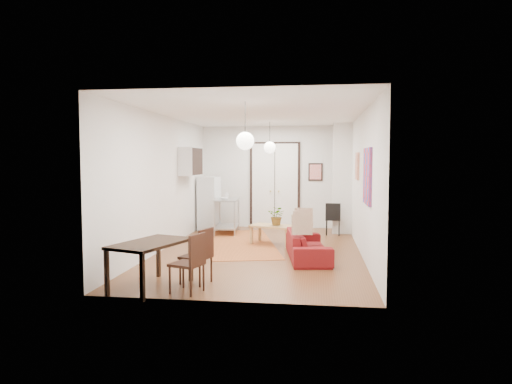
# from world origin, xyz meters

# --- Properties ---
(floor) EXTENTS (7.00, 7.00, 0.00)m
(floor) POSITION_xyz_m (0.00, 0.00, 0.00)
(floor) COLOR brown
(floor) RESTS_ON ground
(ceiling) EXTENTS (4.20, 7.00, 0.02)m
(ceiling) POSITION_xyz_m (0.00, 0.00, 2.90)
(ceiling) COLOR white
(ceiling) RESTS_ON wall_back
(wall_back) EXTENTS (4.20, 0.02, 2.90)m
(wall_back) POSITION_xyz_m (0.00, 3.50, 1.45)
(wall_back) COLOR silver
(wall_back) RESTS_ON floor
(wall_front) EXTENTS (4.20, 0.02, 2.90)m
(wall_front) POSITION_xyz_m (0.00, -3.50, 1.45)
(wall_front) COLOR silver
(wall_front) RESTS_ON floor
(wall_left) EXTENTS (0.02, 7.00, 2.90)m
(wall_left) POSITION_xyz_m (-2.10, 0.00, 1.45)
(wall_left) COLOR silver
(wall_left) RESTS_ON floor
(wall_right) EXTENTS (0.02, 7.00, 2.90)m
(wall_right) POSITION_xyz_m (2.10, 0.00, 1.45)
(wall_right) COLOR silver
(wall_right) RESTS_ON floor
(double_doors) EXTENTS (1.44, 0.06, 2.50)m
(double_doors) POSITION_xyz_m (0.00, 3.46, 1.20)
(double_doors) COLOR white
(double_doors) RESTS_ON wall_back
(stub_partition) EXTENTS (0.50, 0.10, 2.90)m
(stub_partition) POSITION_xyz_m (1.85, 2.55, 1.45)
(stub_partition) COLOR silver
(stub_partition) RESTS_ON floor
(wall_cabinet) EXTENTS (0.35, 1.00, 0.70)m
(wall_cabinet) POSITION_xyz_m (-1.92, 1.50, 1.90)
(wall_cabinet) COLOR silver
(wall_cabinet) RESTS_ON wall_left
(painting_popart) EXTENTS (0.05, 1.00, 1.00)m
(painting_popart) POSITION_xyz_m (2.08, -1.25, 1.65)
(painting_popart) COLOR red
(painting_popart) RESTS_ON wall_right
(painting_abstract) EXTENTS (0.05, 0.50, 0.60)m
(painting_abstract) POSITION_xyz_m (2.08, 0.80, 1.80)
(painting_abstract) COLOR beige
(painting_abstract) RESTS_ON wall_right
(poster_back) EXTENTS (0.40, 0.03, 0.50)m
(poster_back) POSITION_xyz_m (1.15, 3.47, 1.60)
(poster_back) COLOR red
(poster_back) RESTS_ON wall_back
(print_left) EXTENTS (0.03, 0.44, 0.54)m
(print_left) POSITION_xyz_m (-2.07, 2.00, 1.95)
(print_left) COLOR #A06E43
(print_left) RESTS_ON wall_left
(pendant_back) EXTENTS (0.30, 0.30, 0.80)m
(pendant_back) POSITION_xyz_m (0.00, 2.00, 2.25)
(pendant_back) COLOR white
(pendant_back) RESTS_ON ceiling
(pendant_front) EXTENTS (0.30, 0.30, 0.80)m
(pendant_front) POSITION_xyz_m (0.00, -2.00, 2.25)
(pendant_front) COLOR white
(pendant_front) RESTS_ON ceiling
(kilim_rug) EXTENTS (2.25, 4.00, 0.01)m
(kilim_rug) POSITION_xyz_m (-0.53, 0.86, 0.00)
(kilim_rug) COLOR #B35C2C
(kilim_rug) RESTS_ON floor
(sofa) EXTENTS (0.97, 1.93, 0.54)m
(sofa) POSITION_xyz_m (1.02, -0.64, 0.27)
(sofa) COLOR maroon
(sofa) RESTS_ON floor
(coffee_table) EXTENTS (1.12, 0.85, 0.44)m
(coffee_table) POSITION_xyz_m (0.19, 0.84, 0.38)
(coffee_table) COLOR #A5794E
(coffee_table) RESTS_ON floor
(potted_plant) EXTENTS (0.48, 0.45, 0.43)m
(potted_plant) POSITION_xyz_m (0.29, 0.84, 0.66)
(potted_plant) COLOR #35672E
(potted_plant) RESTS_ON coffee_table
(kitchen_counter) EXTENTS (0.69, 1.24, 0.92)m
(kitchen_counter) POSITION_xyz_m (-1.16, 2.27, 0.59)
(kitchen_counter) COLOR #BABDBF
(kitchen_counter) RESTS_ON floor
(bowl) EXTENTS (0.23, 0.23, 0.05)m
(bowl) POSITION_xyz_m (-1.16, 1.97, 0.94)
(bowl) COLOR silver
(bowl) RESTS_ON kitchen_counter
(soap_bottle) EXTENTS (0.09, 0.09, 0.19)m
(soap_bottle) POSITION_xyz_m (-1.21, 2.52, 1.01)
(soap_bottle) COLOR #55A8B8
(soap_bottle) RESTS_ON kitchen_counter
(fridge) EXTENTS (0.59, 0.59, 1.47)m
(fridge) POSITION_xyz_m (-1.75, 2.71, 0.74)
(fridge) COLOR silver
(fridge) RESTS_ON floor
(dining_table) EXTENTS (1.08, 1.44, 0.71)m
(dining_table) POSITION_xyz_m (-1.29, -2.99, 0.63)
(dining_table) COLOR black
(dining_table) RESTS_ON floor
(dining_chair_near) EXTENTS (0.52, 0.64, 0.88)m
(dining_chair_near) POSITION_xyz_m (-0.69, -2.56, 0.50)
(dining_chair_near) COLOR #341810
(dining_chair_near) RESTS_ON floor
(dining_chair_far) EXTENTS (0.52, 0.64, 0.88)m
(dining_chair_far) POSITION_xyz_m (-0.69, -3.06, 0.50)
(dining_chair_far) COLOR #341810
(dining_chair_far) RESTS_ON floor
(black_side_chair) EXTENTS (0.40, 0.40, 0.83)m
(black_side_chair) POSITION_xyz_m (1.61, 2.46, 0.48)
(black_side_chair) COLOR black
(black_side_chair) RESTS_ON floor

